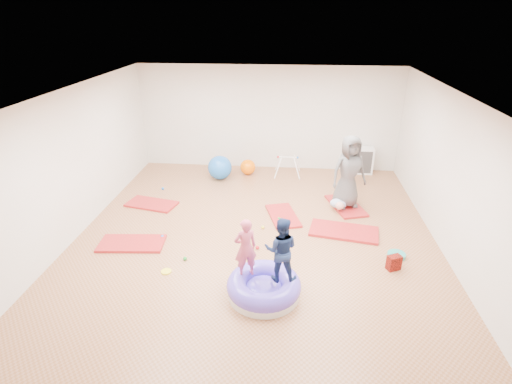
{
  "coord_description": "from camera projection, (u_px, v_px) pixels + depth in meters",
  "views": [
    {
      "loc": [
        0.64,
        -6.62,
        4.1
      ],
      "look_at": [
        0.0,
        0.3,
        0.9
      ],
      "focal_mm": 28.0,
      "sensor_mm": 36.0,
      "label": 1
    }
  ],
  "objects": [
    {
      "name": "room",
      "position": [
        254.0,
        174.0,
        7.17
      ],
      "size": [
        7.01,
        8.01,
        2.81
      ],
      "color": "#9D6C4D",
      "rests_on": "ground"
    },
    {
      "name": "gym_mat_front_left",
      "position": [
        132.0,
        243.0,
        7.61
      ],
      "size": [
        1.27,
        0.71,
        0.05
      ],
      "primitive_type": "cube",
      "rotation": [
        0.0,
        0.0,
        0.08
      ],
      "color": "#A53720",
      "rests_on": "ground"
    },
    {
      "name": "gym_mat_mid_left",
      "position": [
        152.0,
        204.0,
        9.15
      ],
      "size": [
        1.23,
        0.8,
        0.05
      ],
      "primitive_type": "cube",
      "rotation": [
        0.0,
        0.0,
        -0.23
      ],
      "color": "#A53720",
      "rests_on": "ground"
    },
    {
      "name": "gym_mat_center_back",
      "position": [
        283.0,
        216.0,
        8.63
      ],
      "size": [
        0.84,
        1.21,
        0.05
      ],
      "primitive_type": "cube",
      "rotation": [
        0.0,
        0.0,
        1.86
      ],
      "color": "#A53720",
      "rests_on": "ground"
    },
    {
      "name": "gym_mat_right",
      "position": [
        344.0,
        231.0,
        8.02
      ],
      "size": [
        1.44,
        0.9,
        0.06
      ],
      "primitive_type": "cube",
      "rotation": [
        0.0,
        0.0,
        -0.18
      ],
      "color": "#A53720",
      "rests_on": "ground"
    },
    {
      "name": "gym_mat_rear_right",
      "position": [
        346.0,
        206.0,
        9.07
      ],
      "size": [
        0.91,
        1.29,
        0.05
      ],
      "primitive_type": "cube",
      "rotation": [
        0.0,
        0.0,
        1.87
      ],
      "color": "#A53720",
      "rests_on": "ground"
    },
    {
      "name": "inflatable_cushion",
      "position": [
        264.0,
        287.0,
        6.23
      ],
      "size": [
        1.16,
        1.16,
        0.37
      ],
      "rotation": [
        0.0,
        0.0,
        -0.04
      ],
      "color": "silver",
      "rests_on": "ground"
    },
    {
      "name": "child_pink",
      "position": [
        245.0,
        245.0,
        6.06
      ],
      "size": [
        0.43,
        0.37,
        0.99
      ],
      "primitive_type": "imported",
      "rotation": [
        0.0,
        0.0,
        3.58
      ],
      "color": "#C84D68",
      "rests_on": "inflatable_cushion"
    },
    {
      "name": "child_navy",
      "position": [
        281.0,
        247.0,
        5.95
      ],
      "size": [
        0.53,
        0.42,
        1.05
      ],
      "primitive_type": "imported",
      "rotation": [
        0.0,
        0.0,
        3.1
      ],
      "color": "navy",
      "rests_on": "inflatable_cushion"
    },
    {
      "name": "adult_caregiver",
      "position": [
        349.0,
        172.0,
        8.7
      ],
      "size": [
        0.93,
        0.76,
        1.63
      ],
      "primitive_type": "imported",
      "rotation": [
        0.0,
        0.0,
        0.36
      ],
      "color": "#4D4D4D",
      "rests_on": "gym_mat_rear_right"
    },
    {
      "name": "infant",
      "position": [
        339.0,
        204.0,
        8.84
      ],
      "size": [
        0.39,
        0.39,
        0.23
      ],
      "color": "#A3B4DA",
      "rests_on": "gym_mat_rear_right"
    },
    {
      "name": "ball_pit_balls",
      "position": [
        236.0,
        227.0,
        8.17
      ],
      "size": [
        4.21,
        3.02,
        0.07
      ],
      "color": "blue",
      "rests_on": "ground"
    },
    {
      "name": "exercise_ball_blue",
      "position": [
        220.0,
        168.0,
        10.45
      ],
      "size": [
        0.63,
        0.63,
        0.63
      ],
      "primitive_type": "sphere",
      "color": "blue",
      "rests_on": "ground"
    },
    {
      "name": "exercise_ball_orange",
      "position": [
        248.0,
        167.0,
        10.78
      ],
      "size": [
        0.41,
        0.41,
        0.41
      ],
      "primitive_type": "sphere",
      "color": "#FF6C00",
      "rests_on": "ground"
    },
    {
      "name": "infant_play_gym",
      "position": [
        288.0,
        163.0,
        10.64
      ],
      "size": [
        0.7,
        0.66,
        0.53
      ],
      "rotation": [
        0.0,
        0.0,
        0.35
      ],
      "color": "white",
      "rests_on": "ground"
    },
    {
      "name": "cube_shelf",
      "position": [
        359.0,
        160.0,
        10.83
      ],
      "size": [
        0.71,
        0.35,
        0.71
      ],
      "color": "white",
      "rests_on": "ground"
    },
    {
      "name": "balance_disc",
      "position": [
        396.0,
        255.0,
        7.23
      ],
      "size": [
        0.32,
        0.32,
        0.07
      ],
      "primitive_type": "cylinder",
      "color": "teal",
      "rests_on": "ground"
    },
    {
      "name": "backpack",
      "position": [
        394.0,
        263.0,
        6.85
      ],
      "size": [
        0.27,
        0.23,
        0.27
      ],
      "primitive_type": "cube",
      "rotation": [
        0.0,
        0.0,
        0.43
      ],
      "color": "#A01308",
      "rests_on": "ground"
    },
    {
      "name": "yellow_toy",
      "position": [
        166.0,
        272.0,
        6.81
      ],
      "size": [
        0.18,
        0.18,
        0.03
      ],
      "primitive_type": "cylinder",
      "color": "yellow",
      "rests_on": "ground"
    }
  ]
}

